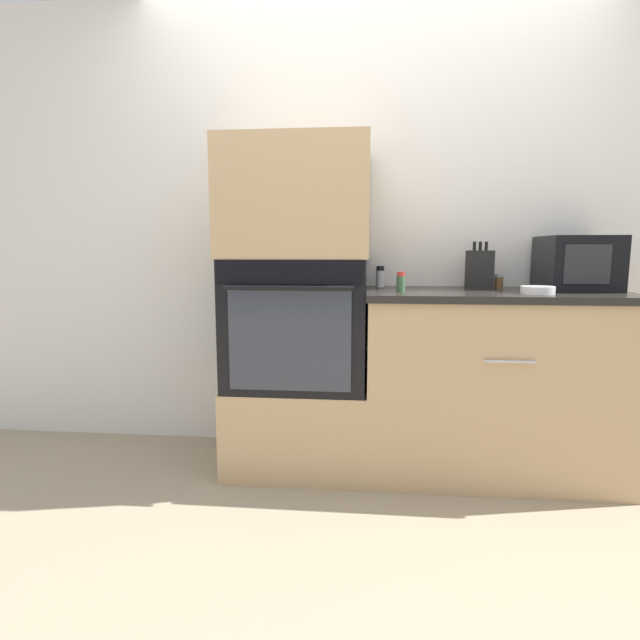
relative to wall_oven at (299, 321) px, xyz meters
name	(u,v)px	position (x,y,z in m)	size (l,w,h in m)	color
ground_plane	(367,492)	(0.36, -0.30, -0.77)	(12.00, 12.00, 0.00)	gray
wall_back	(370,228)	(0.36, 0.33, 0.48)	(8.00, 0.05, 2.50)	silver
oven_cabinet_base	(300,423)	(0.00, 0.00, -0.54)	(0.72, 0.60, 0.44)	tan
wall_oven	(299,321)	(0.00, 0.00, 0.00)	(0.69, 0.64, 0.64)	black
oven_cabinet_upper	(299,202)	(0.00, 0.00, 0.60)	(0.72, 0.60, 0.56)	tan
counter_unit	(491,383)	(0.98, 0.00, -0.30)	(1.26, 0.63, 0.93)	tan
microwave	(578,263)	(1.39, 0.09, 0.30)	(0.33, 0.35, 0.27)	black
knife_block	(480,269)	(0.93, 0.15, 0.26)	(0.12, 0.14, 0.24)	black
bowl	(539,290)	(1.13, -0.15, 0.18)	(0.15, 0.15, 0.04)	white
condiment_jar_near	(500,281)	(1.04, 0.17, 0.20)	(0.05, 0.05, 0.08)	brown
condiment_jar_mid	(381,277)	(0.42, 0.22, 0.22)	(0.05, 0.05, 0.11)	silver
condiment_jar_far	(402,282)	(0.51, -0.09, 0.21)	(0.04, 0.04, 0.10)	#427047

